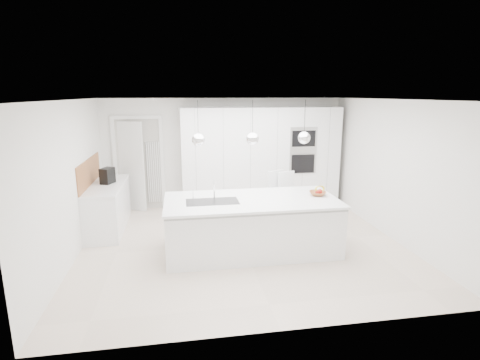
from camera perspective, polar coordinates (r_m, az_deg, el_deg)
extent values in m
plane|color=beige|center=(6.69, 0.43, -9.80)|extent=(5.50, 5.50, 0.00)
plane|color=white|center=(8.74, -2.36, 4.16)|extent=(5.50, 0.00, 5.50)
plane|color=white|center=(6.45, -24.41, -0.19)|extent=(0.00, 5.00, 5.00)
plane|color=white|center=(6.16, 0.46, 12.15)|extent=(5.50, 5.50, 0.00)
cube|color=white|center=(8.60, 3.20, 3.33)|extent=(3.60, 0.60, 2.30)
cube|color=white|center=(8.72, -16.79, 1.96)|extent=(0.76, 0.38, 2.00)
cube|color=white|center=(7.72, -19.46, -4.03)|extent=(0.60, 1.80, 0.86)
cube|color=white|center=(7.60, -19.71, -0.79)|extent=(0.62, 1.82, 0.04)
cube|color=#A36A40|center=(7.60, -22.00, 1.12)|extent=(0.02, 1.80, 0.50)
cube|color=white|center=(6.27, 1.81, -7.17)|extent=(2.80, 1.20, 0.86)
cube|color=white|center=(6.18, 1.75, -3.09)|extent=(2.84, 1.40, 0.04)
cylinder|color=white|center=(6.19, -3.96, -1.44)|extent=(0.02, 0.02, 0.30)
sphere|color=white|center=(5.82, -6.37, 6.10)|extent=(0.20, 0.20, 0.20)
sphere|color=white|center=(5.93, 1.91, 6.29)|extent=(0.20, 0.20, 0.20)
sphere|color=white|center=(6.15, 9.75, 6.36)|extent=(0.20, 0.20, 0.20)
imported|color=#A36A40|center=(6.51, 11.74, -2.02)|extent=(0.35, 0.35, 0.07)
cube|color=black|center=(7.65, -19.55, 0.62)|extent=(0.28, 0.33, 0.30)
sphere|color=#B02218|center=(6.47, 11.71, -1.80)|extent=(0.07, 0.07, 0.07)
sphere|color=#B02218|center=(6.50, 12.09, -1.73)|extent=(0.08, 0.08, 0.08)
torus|color=yellow|center=(6.51, 12.06, -1.32)|extent=(0.23, 0.17, 0.21)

